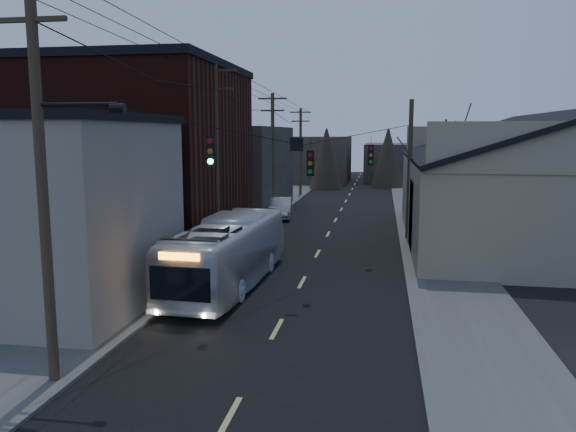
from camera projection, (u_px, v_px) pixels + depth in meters
name	position (u px, v px, depth m)	size (l,w,h in m)	color
road_surface	(333.00, 224.00, 40.25)	(9.00, 110.00, 0.02)	black
sidewalk_left	(245.00, 221.00, 41.31)	(4.00, 110.00, 0.12)	#474744
sidewalk_right	(426.00, 226.00, 39.19)	(4.00, 110.00, 0.12)	#474744
building_clapboard	(43.00, 215.00, 20.72)	(8.00, 8.00, 7.00)	gray
building_brick	(141.00, 160.00, 31.40)	(10.00, 12.00, 10.00)	black
building_left_far	(227.00, 169.00, 47.15)	(9.00, 14.00, 7.00)	#342E2A
warehouse	(548.00, 199.00, 32.86)	(16.16, 20.60, 7.73)	#7E745B
building_far_left	(311.00, 159.00, 74.94)	(10.00, 12.00, 6.00)	#342E2A
building_far_right	(409.00, 162.00, 77.77)	(12.00, 14.00, 5.00)	#342E2A
bare_tree	(443.00, 190.00, 28.91)	(0.40, 0.40, 7.20)	black
utility_lines	(275.00, 159.00, 34.32)	(11.24, 45.28, 10.50)	#382B1E
bus	(228.00, 253.00, 23.79)	(2.48, 10.60, 2.95)	silver
parked_car	(280.00, 208.00, 43.13)	(1.66, 4.77, 1.57)	#999BA0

